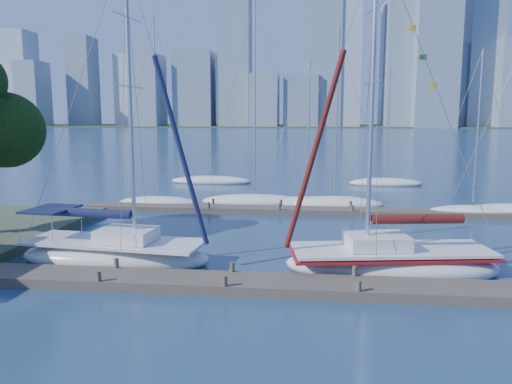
# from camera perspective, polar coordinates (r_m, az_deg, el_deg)

# --- Properties ---
(ground) EXTENTS (700.00, 700.00, 0.00)m
(ground) POSITION_cam_1_polar(r_m,az_deg,el_deg) (20.28, -3.12, -10.91)
(ground) COLOR navy
(ground) RESTS_ON ground
(near_dock) EXTENTS (26.00, 2.00, 0.40)m
(near_dock) POSITION_cam_1_polar(r_m,az_deg,el_deg) (20.21, -3.13, -10.38)
(near_dock) COLOR #443D32
(near_dock) RESTS_ON ground
(far_dock) EXTENTS (30.00, 1.80, 0.36)m
(far_dock) POSITION_cam_1_polar(r_m,az_deg,el_deg) (35.48, 4.38, -2.10)
(far_dock) COLOR #443D32
(far_dock) RESTS_ON ground
(far_shore) EXTENTS (800.00, 100.00, 1.50)m
(far_shore) POSITION_cam_1_polar(r_m,az_deg,el_deg) (338.92, 5.98, 7.47)
(far_shore) COLOR #38472D
(far_shore) RESTS_ON ground
(sailboat_navy) EXTENTS (9.27, 3.89, 14.47)m
(sailboat_navy) POSITION_cam_1_polar(r_m,az_deg,el_deg) (24.20, -15.88, -5.30)
(sailboat_navy) COLOR silver
(sailboat_navy) RESTS_ON ground
(sailboat_maroon) EXTENTS (9.58, 4.45, 14.64)m
(sailboat_maroon) POSITION_cam_1_polar(r_m,az_deg,el_deg) (22.69, 15.15, -6.21)
(sailboat_maroon) COLOR silver
(sailboat_maroon) RESTS_ON ground
(bg_boat_0) EXTENTS (6.53, 2.85, 14.52)m
(bg_boat_0) POSITION_cam_1_polar(r_m,az_deg,el_deg) (38.86, -11.05, -1.13)
(bg_boat_0) COLOR silver
(bg_boat_0) RESTS_ON ground
(bg_boat_1) EXTENTS (8.67, 4.90, 15.68)m
(bg_boat_1) POSITION_cam_1_polar(r_m,az_deg,el_deg) (38.66, -0.12, -1.01)
(bg_boat_1) COLOR silver
(bg_boat_1) RESTS_ON ground
(bg_boat_2) EXTENTS (7.54, 2.64, 11.15)m
(bg_boat_2) POSITION_cam_1_polar(r_m,az_deg,el_deg) (38.31, 5.91, -1.24)
(bg_boat_2) COLOR silver
(bg_boat_2) RESTS_ON ground
(bg_boat_3) EXTENTS (7.62, 3.72, 13.46)m
(bg_boat_3) POSITION_cam_1_polar(r_m,az_deg,el_deg) (38.00, 8.99, -1.29)
(bg_boat_3) COLOR silver
(bg_boat_3) RESTS_ON ground
(bg_boat_4) EXTENTS (6.40, 3.24, 11.50)m
(bg_boat_4) POSITION_cam_1_polar(r_m,az_deg,el_deg) (37.66, 23.50, -2.08)
(bg_boat_4) COLOR silver
(bg_boat_4) RESTS_ON ground
(bg_boat_6) EXTENTS (8.53, 3.26, 13.37)m
(bg_boat_6) POSITION_cam_1_polar(r_m,az_deg,el_deg) (51.30, -5.13, 1.31)
(bg_boat_6) COLOR silver
(bg_boat_6) RESTS_ON ground
(bg_boat_7) EXTENTS (7.15, 2.18, 11.80)m
(bg_boat_7) POSITION_cam_1_polar(r_m,az_deg,el_deg) (51.17, 14.60, 1.04)
(bg_boat_7) COLOR silver
(bg_boat_7) RESTS_ON ground
(skyline) EXTENTS (504.09, 51.31, 113.49)m
(skyline) POSITION_cam_1_polar(r_m,az_deg,el_deg) (311.13, 10.36, 13.68)
(skyline) COLOR gray
(skyline) RESTS_ON ground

